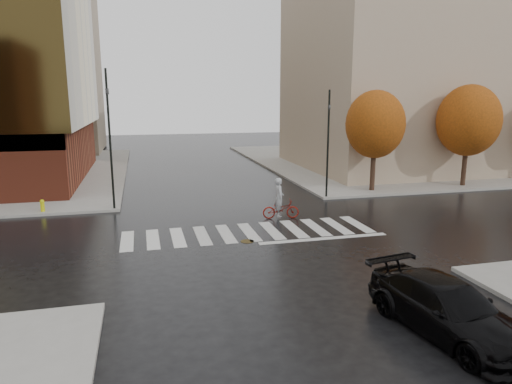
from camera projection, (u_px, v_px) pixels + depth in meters
ground at (252, 235)px, 20.81m from camera, size 120.00×120.00×0.00m
sidewalk_ne at (405, 159)px, 45.78m from camera, size 30.00×30.00×0.15m
crosswalk at (249, 232)px, 21.28m from camera, size 12.00×3.00×0.01m
building_ne_tan at (397, 62)px, 39.17m from camera, size 16.00×16.00×18.00m
building_nw_far at (30, 60)px, 50.00m from camera, size 14.00×12.00×20.00m
tree_ne_a at (375, 124)px, 29.33m from camera, size 3.80×3.80×6.50m
tree_ne_b at (468, 121)px, 30.98m from camera, size 4.20×4.20×6.89m
sedan at (447, 308)px, 12.06m from camera, size 2.78×5.18×1.43m
cyclist at (280, 205)px, 23.55m from camera, size 1.96×0.92×2.14m
traffic_light_nw at (109, 130)px, 24.36m from camera, size 0.22×0.19×7.52m
traffic_light_ne at (328, 138)px, 27.54m from camera, size 0.14×0.17×6.47m
fire_hydrant at (42, 205)px, 24.47m from camera, size 0.23×0.23×0.66m
manhole at (247, 241)px, 19.92m from camera, size 0.73×0.73×0.01m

